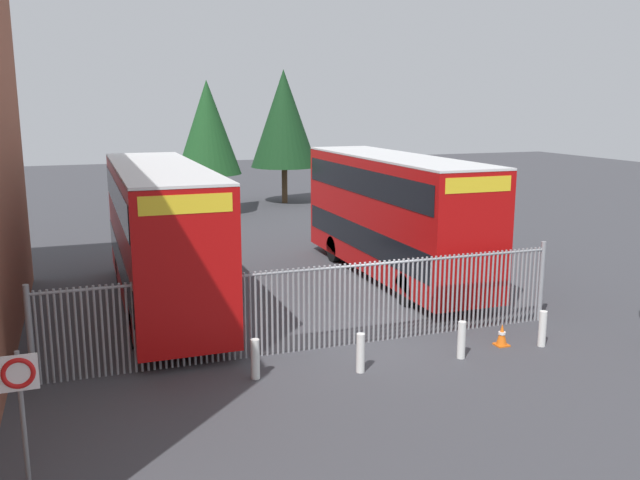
{
  "coord_description": "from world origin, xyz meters",
  "views": [
    {
      "loc": [
        -7.01,
        -15.48,
        6.24
      ],
      "look_at": [
        0.0,
        4.0,
        2.0
      ],
      "focal_mm": 37.63,
      "sensor_mm": 36.0,
      "label": 1
    }
  ],
  "objects": [
    {
      "name": "bollard_near_right",
      "position": [
        1.64,
        -1.82,
        0.47
      ],
      "size": [
        0.2,
        0.2,
        0.95
      ],
      "primitive_type": "cylinder",
      "color": "silver",
      "rests_on": "ground"
    },
    {
      "name": "double_decker_bus_near_gate",
      "position": [
        -4.79,
        5.02,
        2.42
      ],
      "size": [
        2.54,
        10.81,
        4.42
      ],
      "color": "#B70C0C",
      "rests_on": "ground"
    },
    {
      "name": "tree_short_side",
      "position": [
        5.2,
        25.11,
        5.27
      ],
      "size": [
        4.19,
        4.19,
        8.28
      ],
      "color": "#4C3823",
      "rests_on": "ground"
    },
    {
      "name": "tree_tall_back",
      "position": [
        -0.08,
        22.35,
        4.89
      ],
      "size": [
        3.65,
        3.65,
        7.51
      ],
      "color": "#4C3823",
      "rests_on": "ground"
    },
    {
      "name": "bollard_near_left",
      "position": [
        -3.49,
        -1.32,
        0.47
      ],
      "size": [
        0.2,
        0.2,
        0.95
      ],
      "primitive_type": "cylinder",
      "color": "silver",
      "rests_on": "ground"
    },
    {
      "name": "bollard_center_front",
      "position": [
        -1.07,
        -1.78,
        0.47
      ],
      "size": [
        0.2,
        0.2,
        0.95
      ],
      "primitive_type": "cylinder",
      "color": "silver",
      "rests_on": "ground"
    },
    {
      "name": "palisade_fence",
      "position": [
        -1.45,
        0.0,
        1.18
      ],
      "size": [
        13.8,
        0.14,
        2.35
      ],
      "color": "gray",
      "rests_on": "ground"
    },
    {
      "name": "ground_plane",
      "position": [
        0.0,
        8.0,
        0.0
      ],
      "size": [
        100.0,
        100.0,
        0.0
      ],
      "primitive_type": "plane",
      "color": "#3D3D42"
    },
    {
      "name": "bollard_far_right",
      "position": [
        4.08,
        -1.8,
        0.47
      ],
      "size": [
        0.2,
        0.2,
        0.95
      ],
      "primitive_type": "cylinder",
      "color": "silver",
      "rests_on": "ground"
    },
    {
      "name": "traffic_cone_by_gate",
      "position": [
        3.11,
        -1.41,
        0.29
      ],
      "size": [
        0.34,
        0.34,
        0.59
      ],
      "color": "orange",
      "rests_on": "ground"
    },
    {
      "name": "speed_limit_sign_post",
      "position": [
        -8.13,
        -4.48,
        1.78
      ],
      "size": [
        0.6,
        0.14,
        2.4
      ],
      "color": "slate",
      "rests_on": "ground"
    },
    {
      "name": "double_decker_bus_behind_fence_left",
      "position": [
        3.49,
        5.97,
        2.42
      ],
      "size": [
        2.54,
        10.81,
        4.42
      ],
      "color": "#B70C0C",
      "rests_on": "ground"
    }
  ]
}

